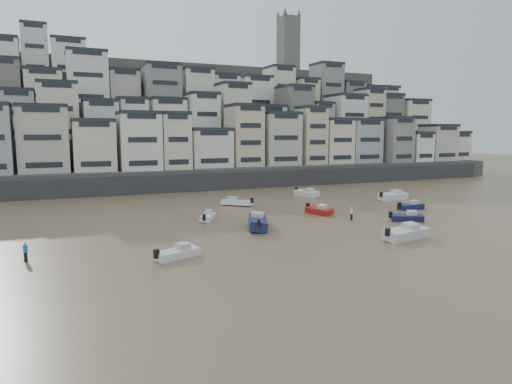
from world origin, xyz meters
name	(u,v)px	position (x,y,z in m)	size (l,w,h in m)	color
ground	(393,314)	(0.00, 0.00, 0.00)	(400.00, 400.00, 0.00)	brown
harbor_wall	(215,181)	(10.00, 65.00, 1.75)	(140.00, 3.00, 3.50)	#38383A
hillside	(185,127)	(14.73, 104.84, 13.01)	(141.04, 66.00, 50.00)	#4C4C47
boat_a	(406,231)	(14.98, 15.71, 0.85)	(6.24, 2.04, 1.70)	silver
boat_b	(407,216)	(22.28, 23.67, 0.61)	(4.48, 1.47, 1.22)	#151A42
boat_c	(258,220)	(2.79, 27.32, 0.95)	(6.93, 2.27, 1.89)	#151D43
boat_d	(411,205)	(29.24, 30.61, 0.62)	(4.58, 1.50, 1.25)	#151A43
boat_e	(319,210)	(14.55, 32.60, 0.65)	(4.76, 1.56, 1.30)	#AA1A14
boat_f	(208,216)	(-1.19, 34.41, 0.60)	(4.38, 1.43, 1.19)	white
boat_g	(393,195)	(33.42, 39.48, 0.86)	(6.31, 2.07, 1.72)	silver
boat_h	(237,201)	(6.74, 44.30, 0.72)	(5.25, 1.72, 1.43)	silver
boat_i	(306,192)	(21.83, 48.80, 0.76)	(5.55, 1.82, 1.51)	silver
boat_j	(177,252)	(-9.24, 18.11, 0.62)	(4.56, 1.49, 1.24)	silver
person_blue	(25,252)	(-21.79, 22.46, 0.87)	(0.44, 0.44, 1.74)	blue
person_pink	(352,213)	(16.11, 27.11, 0.87)	(0.44, 0.44, 1.74)	beige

